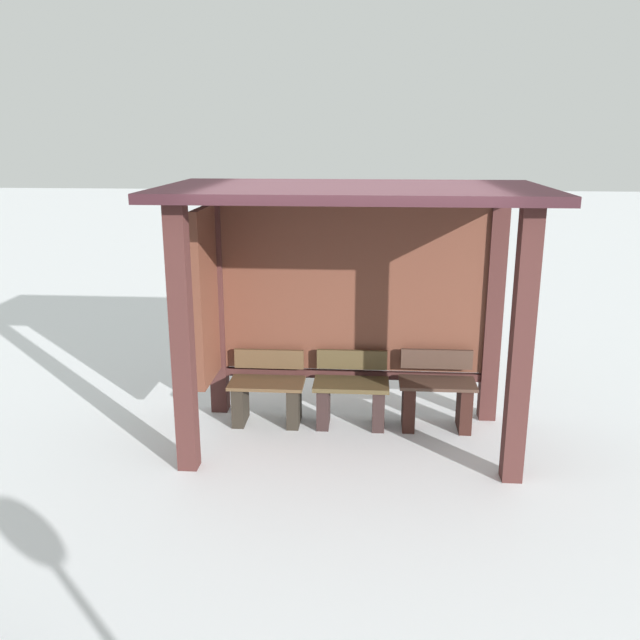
{
  "coord_description": "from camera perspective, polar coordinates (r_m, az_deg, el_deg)",
  "views": [
    {
      "loc": [
        0.16,
        -5.94,
        2.87
      ],
      "look_at": [
        -0.3,
        0.17,
        1.16
      ],
      "focal_mm": 37.55,
      "sensor_mm": 36.0,
      "label": 1
    }
  ],
  "objects": [
    {
      "name": "bus_shelter",
      "position": [
        6.26,
        1.79,
        5.12
      ],
      "size": [
        3.36,
        1.84,
        2.43
      ],
      "color": "#442421",
      "rests_on": "ground"
    },
    {
      "name": "bench_left_inside",
      "position": [
        6.88,
        -4.51,
        -6.35
      ],
      "size": [
        0.75,
        0.41,
        0.73
      ],
      "color": "brown",
      "rests_on": "ground"
    },
    {
      "name": "bench_right_inside",
      "position": [
        6.83,
        9.89,
        -6.49
      ],
      "size": [
        0.75,
        0.38,
        0.78
      ],
      "color": "#432E25",
      "rests_on": "ground"
    },
    {
      "name": "bench_center_inside",
      "position": [
        6.8,
        2.66,
        -6.46
      ],
      "size": [
        0.75,
        0.4,
        0.75
      ],
      "color": "#4B3D24",
      "rests_on": "ground"
    },
    {
      "name": "ground_plane",
      "position": [
        6.6,
        2.53,
        -10.19
      ],
      "size": [
        60.0,
        60.0,
        0.0
      ],
      "primitive_type": "plane",
      "color": "white"
    }
  ]
}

